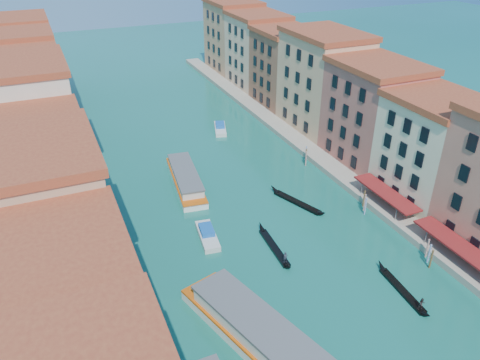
% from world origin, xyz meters
% --- Properties ---
extents(left_bank_palazzos, '(12.80, 128.40, 21.00)m').
position_xyz_m(left_bank_palazzos, '(-26.00, 64.68, 9.71)').
color(left_bank_palazzos, '#C7B892').
rests_on(left_bank_palazzos, ground).
extents(right_bank_palazzos, '(12.80, 128.40, 21.00)m').
position_xyz_m(right_bank_palazzos, '(30.00, 65.00, 9.75)').
color(right_bank_palazzos, '#953D30').
rests_on(right_bank_palazzos, ground).
extents(quay, '(4.00, 140.00, 1.00)m').
position_xyz_m(quay, '(22.00, 65.00, 0.50)').
color(quay, '#9E967F').
rests_on(quay, ground).
extents(restaurant_awnings, '(3.20, 44.55, 3.12)m').
position_xyz_m(restaurant_awnings, '(22.19, 23.00, 2.99)').
color(restaurant_awnings, maroon).
rests_on(restaurant_awnings, ground).
extents(mooring_poles_right, '(1.44, 54.24, 3.20)m').
position_xyz_m(mooring_poles_right, '(19.10, 28.80, 1.30)').
color(mooring_poles_right, brown).
rests_on(mooring_poles_right, ground).
extents(vaporetto_near, '(11.42, 23.34, 3.39)m').
position_xyz_m(vaporetto_near, '(-7.53, 22.15, 1.53)').
color(vaporetto_near, silver).
rests_on(vaporetto_near, ground).
extents(vaporetto_far, '(6.17, 18.15, 2.65)m').
position_xyz_m(vaporetto_far, '(-4.19, 59.11, 1.19)').
color(vaporetto_far, white).
rests_on(vaporetto_far, ground).
extents(gondola_fore, '(1.59, 11.38, 2.27)m').
position_xyz_m(gondola_fore, '(1.56, 36.76, 0.38)').
color(gondola_fore, black).
rests_on(gondola_fore, ground).
extents(gondola_right, '(1.67, 10.90, 2.17)m').
position_xyz_m(gondola_right, '(12.11, 22.58, 0.42)').
color(gondola_right, black).
rests_on(gondola_right, ground).
extents(gondola_far, '(5.02, 11.53, 1.70)m').
position_xyz_m(gondola_far, '(10.33, 46.15, 0.35)').
color(gondola_far, black).
rests_on(gondola_far, ground).
extents(motorboat_mid, '(3.21, 7.46, 1.50)m').
position_xyz_m(motorboat_mid, '(-6.10, 42.92, 0.58)').
color(motorboat_mid, silver).
rests_on(motorboat_mid, ground).
extents(motorboat_far, '(4.42, 7.63, 1.51)m').
position_xyz_m(motorboat_far, '(9.94, 78.90, 0.59)').
color(motorboat_far, silver).
rests_on(motorboat_far, ground).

